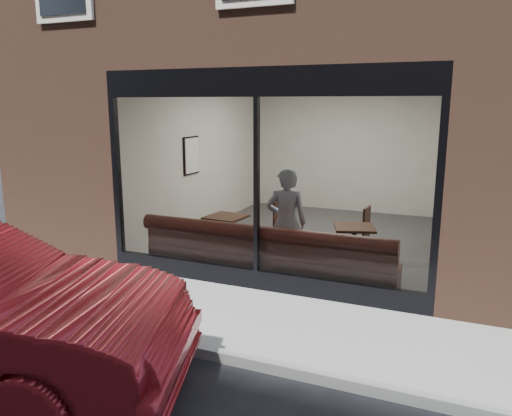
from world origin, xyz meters
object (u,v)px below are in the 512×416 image
at_px(cafe_table_right, 354,228).
at_px(cafe_chair_right, 355,245).
at_px(cafe_table_left, 226,217).
at_px(cafe_chair_left, 274,233).
at_px(banquette, 267,267).
at_px(person, 286,223).

xyz_separation_m(cafe_table_right, cafe_chair_right, (-0.12, 0.70, -0.50)).
distance_m(cafe_table_left, cafe_chair_left, 1.27).
height_order(cafe_chair_left, cafe_chair_right, cafe_chair_left).
distance_m(cafe_table_right, cafe_chair_right, 0.87).
distance_m(banquette, cafe_table_left, 1.47).
bearing_deg(cafe_chair_right, cafe_table_right, 104.22).
xyz_separation_m(person, cafe_chair_left, (-0.80, 1.56, -0.63)).
bearing_deg(cafe_chair_right, cafe_chair_left, -3.30).
distance_m(person, cafe_chair_right, 1.70).
bearing_deg(cafe_chair_left, banquette, 127.05).
distance_m(banquette, cafe_chair_right, 1.95).
relative_size(cafe_table_right, cafe_chair_right, 1.67).
distance_m(cafe_chair_left, cafe_chair_right, 1.64).
bearing_deg(banquette, cafe_chair_left, 107.84).
relative_size(cafe_chair_left, cafe_chair_right, 1.24).
relative_size(cafe_table_left, cafe_chair_right, 1.69).
bearing_deg(cafe_table_right, person, -145.85).
relative_size(banquette, cafe_table_right, 6.39).
xyz_separation_m(banquette, cafe_chair_left, (-0.60, 1.88, 0.01)).
bearing_deg(cafe_chair_right, cafe_table_left, 25.83).
xyz_separation_m(person, cafe_chair_right, (0.82, 1.34, -0.63)).
xyz_separation_m(banquette, cafe_chair_right, (1.02, 1.66, 0.01)).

